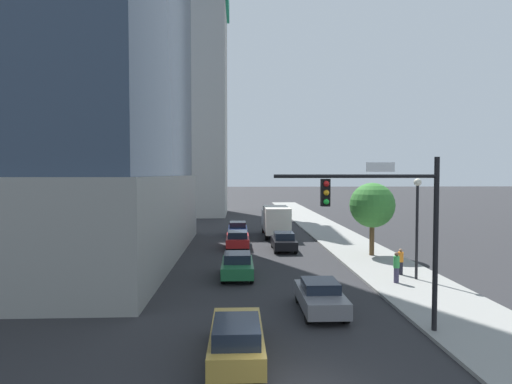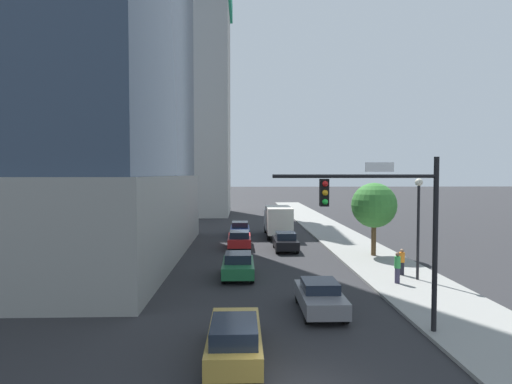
% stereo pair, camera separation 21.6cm
% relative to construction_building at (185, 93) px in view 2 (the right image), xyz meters
% --- Properties ---
extents(sidewalk, '(5.00, 120.00, 0.15)m').
position_rel_construction_building_xyz_m(sidewalk, '(18.39, -34.70, -18.72)').
color(sidewalk, gray).
rests_on(sidewalk, ground).
extents(construction_building, '(14.41, 16.37, 43.52)m').
position_rel_construction_building_xyz_m(construction_building, '(0.00, 0.00, 0.00)').
color(construction_building, '#B2AFA8').
rests_on(construction_building, ground).
extents(traffic_light_pole, '(6.42, 0.48, 6.79)m').
position_rel_construction_building_xyz_m(traffic_light_pole, '(14.36, -50.26, -14.04)').
color(traffic_light_pole, black).
rests_on(traffic_light_pole, sidewalk).
extents(street_lamp, '(0.44, 0.44, 5.87)m').
position_rel_construction_building_xyz_m(street_lamp, '(18.98, -42.23, -14.80)').
color(street_lamp, black).
rests_on(street_lamp, sidewalk).
extents(street_tree, '(3.37, 3.37, 5.47)m').
position_rel_construction_building_xyz_m(street_tree, '(18.69, -34.88, -14.88)').
color(street_tree, brown).
rests_on(street_tree, sidewalk).
extents(car_green, '(1.88, 4.15, 1.50)m').
position_rel_construction_building_xyz_m(car_green, '(8.56, -40.79, -18.05)').
color(car_green, '#1E6638').
rests_on(car_green, ground).
extents(car_red, '(1.91, 4.69, 1.50)m').
position_rel_construction_building_xyz_m(car_red, '(8.56, -30.30, -18.05)').
color(car_red, red).
rests_on(car_red, ground).
extents(car_gold, '(1.78, 4.76, 1.53)m').
position_rel_construction_building_xyz_m(car_gold, '(8.56, -52.27, -18.04)').
color(car_gold, '#AD8938').
rests_on(car_gold, ground).
extents(car_black, '(1.83, 4.23, 1.53)m').
position_rel_construction_building_xyz_m(car_black, '(12.34, -31.88, -18.03)').
color(car_black, black).
rests_on(car_black, ground).
extents(car_gray, '(1.84, 4.25, 1.44)m').
position_rel_construction_building_xyz_m(car_gray, '(12.34, -47.45, -18.06)').
color(car_gray, slate).
rests_on(car_gray, ground).
extents(car_blue, '(1.92, 4.50, 1.40)m').
position_rel_construction_building_xyz_m(car_blue, '(8.56, -23.21, -18.10)').
color(car_blue, '#233D9E').
rests_on(car_blue, ground).
extents(box_truck, '(2.38, 7.40, 3.07)m').
position_rel_construction_building_xyz_m(box_truck, '(12.34, -24.25, -17.06)').
color(box_truck, silver).
rests_on(box_truck, ground).
extents(pedestrian_orange_shirt, '(0.34, 0.34, 1.59)m').
position_rel_construction_building_xyz_m(pedestrian_orange_shirt, '(18.49, -41.09, -17.84)').
color(pedestrian_orange_shirt, black).
rests_on(pedestrian_orange_shirt, sidewalk).
extents(pedestrian_green_shirt, '(0.34, 0.34, 1.73)m').
position_rel_construction_building_xyz_m(pedestrian_green_shirt, '(17.52, -43.00, -17.76)').
color(pedestrian_green_shirt, '#38334C').
rests_on(pedestrian_green_shirt, sidewalk).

